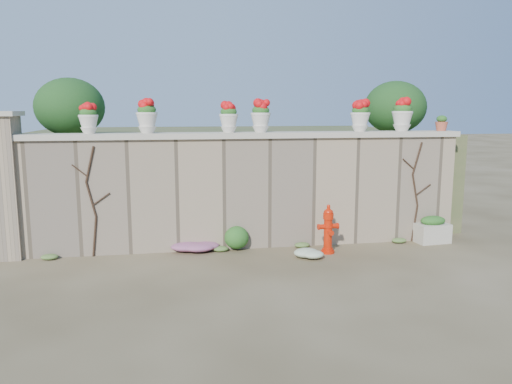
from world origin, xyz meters
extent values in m
plane|color=#4A3D25|center=(0.00, 0.00, 0.00)|extent=(80.00, 80.00, 0.00)
cube|color=gray|center=(0.00, 1.80, 1.00)|extent=(8.00, 0.40, 2.00)
cube|color=beige|center=(0.00, 1.80, 2.05)|extent=(8.10, 0.52, 0.10)
cube|color=gray|center=(-4.15, 1.80, 1.20)|extent=(0.60, 0.60, 2.40)
cube|color=#384C23|center=(0.00, 5.00, 1.00)|extent=(9.00, 6.00, 2.00)
ellipsoid|color=#143814|center=(-3.20, 3.00, 2.55)|extent=(1.30, 1.30, 1.10)
ellipsoid|color=#143814|center=(3.40, 3.00, 2.55)|extent=(1.30, 1.30, 1.10)
cylinder|color=black|center=(-2.66, 1.58, 0.35)|extent=(0.12, 0.04, 0.70)
cylinder|color=black|center=(-2.69, 1.58, 1.00)|extent=(0.17, 0.04, 0.61)
cylinder|color=black|center=(-2.67, 1.58, 1.60)|extent=(0.18, 0.04, 0.61)
cylinder|color=black|center=(-2.52, 1.58, 1.00)|extent=(0.30, 0.02, 0.22)
cylinder|color=black|center=(-2.85, 1.58, 1.50)|extent=(0.25, 0.02, 0.21)
cylinder|color=black|center=(3.24, 1.58, 0.35)|extent=(0.12, 0.04, 0.70)
cylinder|color=black|center=(3.22, 1.58, 1.00)|extent=(0.17, 0.04, 0.61)
cylinder|color=black|center=(3.23, 1.58, 1.60)|extent=(0.18, 0.04, 0.61)
cylinder|color=black|center=(3.38, 1.58, 1.00)|extent=(0.30, 0.02, 0.22)
cylinder|color=black|center=(3.05, 1.58, 1.50)|extent=(0.25, 0.02, 0.21)
cylinder|color=red|center=(1.36, 1.10, 0.02)|extent=(0.24, 0.24, 0.04)
cylinder|color=red|center=(1.36, 1.10, 0.35)|extent=(0.15, 0.15, 0.54)
cylinder|color=red|center=(1.36, 1.10, 0.48)|extent=(0.18, 0.18, 0.03)
cylinder|color=red|center=(1.36, 1.10, 0.66)|extent=(0.18, 0.18, 0.10)
ellipsoid|color=red|center=(1.36, 1.10, 0.75)|extent=(0.17, 0.17, 0.12)
cylinder|color=red|center=(1.36, 1.10, 0.82)|extent=(0.06, 0.06, 0.09)
cylinder|color=red|center=(1.24, 1.09, 0.48)|extent=(0.13, 0.10, 0.09)
cylinder|color=red|center=(1.48, 1.12, 0.48)|extent=(0.13, 0.10, 0.09)
cylinder|color=red|center=(1.37, 1.01, 0.39)|extent=(0.09, 0.09, 0.08)
cube|color=beige|center=(3.54, 1.44, 0.18)|extent=(0.65, 0.42, 0.36)
ellipsoid|color=#1E5119|center=(3.54, 1.44, 0.42)|extent=(0.50, 0.33, 0.19)
ellipsoid|color=#1E5119|center=(-0.19, 1.55, 0.27)|extent=(0.56, 0.50, 0.53)
ellipsoid|color=#CC28AD|center=(-0.94, 1.55, 0.11)|extent=(0.83, 0.55, 0.22)
ellipsoid|color=white|center=(0.89, 0.81, 0.10)|extent=(0.54, 0.43, 0.20)
ellipsoid|color=#1E5119|center=(-2.69, 1.80, 2.45)|extent=(0.28, 0.28, 0.17)
ellipsoid|color=red|center=(-2.69, 1.80, 2.52)|extent=(0.25, 0.25, 0.18)
ellipsoid|color=#1E5119|center=(-1.72, 1.80, 2.50)|extent=(0.32, 0.32, 0.19)
ellipsoid|color=red|center=(-1.72, 1.80, 2.58)|extent=(0.28, 0.28, 0.20)
ellipsoid|color=#1E5119|center=(-0.30, 1.80, 2.46)|extent=(0.29, 0.29, 0.18)
ellipsoid|color=red|center=(-0.30, 1.80, 2.54)|extent=(0.26, 0.26, 0.18)
ellipsoid|color=#1E5119|center=(0.28, 1.80, 2.49)|extent=(0.31, 0.31, 0.19)
ellipsoid|color=red|center=(0.28, 1.80, 2.57)|extent=(0.27, 0.27, 0.19)
ellipsoid|color=#1E5119|center=(2.15, 1.80, 2.49)|extent=(0.31, 0.31, 0.19)
ellipsoid|color=red|center=(2.15, 1.80, 2.57)|extent=(0.27, 0.27, 0.19)
ellipsoid|color=#1E5119|center=(2.99, 1.80, 2.52)|extent=(0.33, 0.33, 0.20)
ellipsoid|color=red|center=(2.99, 1.80, 2.60)|extent=(0.29, 0.29, 0.21)
ellipsoid|color=#1E5119|center=(3.80, 1.80, 2.32)|extent=(0.19, 0.19, 0.14)
camera|label=1|loc=(-1.34, -7.09, 2.51)|focal=35.00mm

